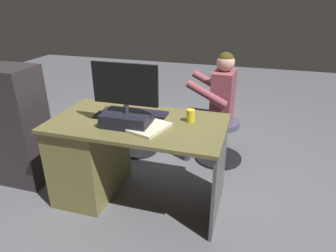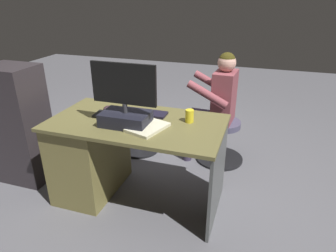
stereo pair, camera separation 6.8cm
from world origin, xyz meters
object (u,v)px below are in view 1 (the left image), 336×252
Objects in this scene: computer_mouse at (107,109)px; teddy_bear at (136,101)px; keyboard at (143,113)px; visitor_chair at (220,138)px; monitor at (126,108)px; office_chair_teddy at (137,129)px; desk at (101,153)px; cup at (191,116)px; tv_remote at (98,115)px; person at (215,100)px.

computer_mouse is 0.31× the size of teddy_bear.
visitor_chair is (-0.58, -0.73, -0.50)m from keyboard.
monitor reaches higher than office_chair_teddy.
desk is 0.86m from teddy_bear.
cup is 0.33× the size of teddy_bear.
teddy_bear is (0.35, -0.68, -0.16)m from keyboard.
person is (-0.85, -0.87, -0.07)m from tv_remote.
computer_mouse is (0.29, -0.24, -0.12)m from monitor.
cup reaches higher than tv_remote.
visitor_chair is at bearing -121.78° from monitor.
cup is at bearing 137.19° from office_chair_teddy.
computer_mouse is 0.71m from teddy_bear.
tv_remote is at bearing -20.62° from monitor.
computer_mouse is 0.13m from tv_remote.
desk is 1.30m from visitor_chair.
cup is at bearing 78.37° from visitor_chair.
computer_mouse is 0.75m from cup.
cup is (-0.77, -0.11, 0.40)m from desk.
computer_mouse is 0.84m from office_chair_teddy.
computer_mouse is 0.64× the size of tv_remote.
desk is 2.75× the size of monitor.
computer_mouse is at bearing -2.42° from cup.
office_chair_teddy is at bearing -70.94° from monitor.
teddy_bear is at bearing -71.13° from monitor.
monitor reaches higher than desk.
cup is (-0.45, -0.21, -0.09)m from monitor.
computer_mouse reaches higher than office_chair_teddy.
tv_remote is 0.94m from office_chair_teddy.
monitor reaches higher than tv_remote.
monitor is 1.16m from office_chair_teddy.
keyboard is 0.89× the size of office_chair_teddy.
computer_mouse reaches higher than visitor_chair.
monitor is 1.03m from teddy_bear.
keyboard reaches higher than tv_remote.
teddy_bear is at bearing -43.22° from cup.
desk is at bearing 90.17° from teddy_bear.
tv_remote is at bearing 90.47° from office_chair_teddy.
desk is at bearing 8.48° from cup.
person reaches higher than keyboard.
cup is 0.22× the size of office_chair_teddy.
cup is at bearing 173.42° from keyboard.
teddy_bear reaches higher than office_chair_teddy.
teddy_bear is (0.03, -0.69, -0.16)m from computer_mouse.
office_chair_teddy is at bearing -87.72° from computer_mouse.
tv_remote is at bearing 6.83° from cup.
keyboard is at bearing -6.58° from cup.
visitor_chair is (-0.93, -0.89, -0.15)m from desk.
monitor is (-0.32, 0.09, 0.49)m from desk.
person reaches higher than teddy_bear.
tv_remote is at bearing -100.16° from desk.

